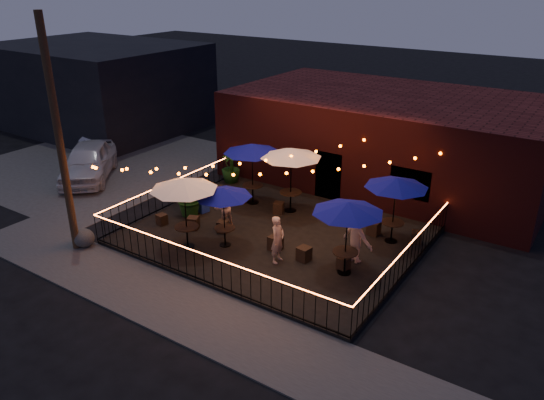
# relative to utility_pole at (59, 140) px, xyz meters

# --- Properties ---
(ground) EXTENTS (110.00, 110.00, 0.00)m
(ground) POSITION_rel_utility_pole_xyz_m (5.40, 2.60, -4.00)
(ground) COLOR black
(ground) RESTS_ON ground
(patio) EXTENTS (10.00, 8.00, 0.15)m
(patio) POSITION_rel_utility_pole_xyz_m (5.40, 4.60, -3.92)
(patio) COLOR black
(patio) RESTS_ON ground
(sidewalk) EXTENTS (18.00, 2.50, 0.05)m
(sidewalk) POSITION_rel_utility_pole_xyz_m (5.40, -0.65, -3.98)
(sidewalk) COLOR #44413F
(sidewalk) RESTS_ON ground
(parking_lot) EXTENTS (11.00, 12.00, 0.02)m
(parking_lot) POSITION_rel_utility_pole_xyz_m (-6.60, 6.60, -3.99)
(parking_lot) COLOR #44413F
(parking_lot) RESTS_ON ground
(brick_building) EXTENTS (14.00, 8.00, 4.00)m
(brick_building) POSITION_rel_utility_pole_xyz_m (6.40, 12.59, -2.00)
(brick_building) COLOR #3A0F10
(brick_building) RESTS_ON ground
(background_building) EXTENTS (12.00, 9.00, 5.00)m
(background_building) POSITION_rel_utility_pole_xyz_m (-12.60, 11.60, -1.50)
(background_building) COLOR black
(background_building) RESTS_ON ground
(utility_pole) EXTENTS (0.26, 0.26, 8.00)m
(utility_pole) POSITION_rel_utility_pole_xyz_m (0.00, 0.00, 0.00)
(utility_pole) COLOR #392C17
(utility_pole) RESTS_ON ground
(fence_front) EXTENTS (10.00, 0.04, 1.04)m
(fence_front) POSITION_rel_utility_pole_xyz_m (5.40, 0.60, -3.34)
(fence_front) COLOR black
(fence_front) RESTS_ON patio
(fence_left) EXTENTS (0.04, 8.00, 1.04)m
(fence_left) POSITION_rel_utility_pole_xyz_m (0.40, 4.60, -3.34)
(fence_left) COLOR black
(fence_left) RESTS_ON patio
(fence_right) EXTENTS (0.04, 8.00, 1.04)m
(fence_right) POSITION_rel_utility_pole_xyz_m (10.40, 4.60, -3.34)
(fence_right) COLOR black
(fence_right) RESTS_ON patio
(festoon_lights) EXTENTS (10.02, 8.72, 1.32)m
(festoon_lights) POSITION_rel_utility_pole_xyz_m (4.39, 4.30, -1.48)
(festoon_lights) COLOR #FD5300
(festoon_lights) RESTS_ON ground
(cafe_table_0) EXTENTS (2.58, 2.58, 2.54)m
(cafe_table_0) POSITION_rel_utility_pole_xyz_m (3.37, 2.09, -1.53)
(cafe_table_0) COLOR black
(cafe_table_0) RESTS_ON patio
(cafe_table_1) EXTENTS (2.45, 2.45, 2.57)m
(cafe_table_1) POSITION_rel_utility_pole_xyz_m (3.02, 6.49, -1.50)
(cafe_table_1) COLOR black
(cafe_table_1) RESTS_ON patio
(cafe_table_2) EXTENTS (2.37, 2.37, 2.19)m
(cafe_table_2) POSITION_rel_utility_pole_xyz_m (4.39, 2.91, -1.85)
(cafe_table_2) COLOR black
(cafe_table_2) RESTS_ON patio
(cafe_table_3) EXTENTS (2.53, 2.53, 2.65)m
(cafe_table_3) POSITION_rel_utility_pole_xyz_m (4.76, 6.67, -1.43)
(cafe_table_3) COLOR black
(cafe_table_3) RESTS_ON patio
(cafe_table_4) EXTENTS (2.33, 2.33, 2.48)m
(cafe_table_4) POSITION_rel_utility_pole_xyz_m (8.73, 3.57, -1.59)
(cafe_table_4) COLOR black
(cafe_table_4) RESTS_ON patio
(cafe_table_5) EXTENTS (2.65, 2.65, 2.44)m
(cafe_table_5) POSITION_rel_utility_pole_xyz_m (9.14, 6.45, -1.62)
(cafe_table_5) COLOR black
(cafe_table_5) RESTS_ON patio
(bistro_chair_0) EXTENTS (0.40, 0.40, 0.41)m
(bistro_chair_0) POSITION_rel_utility_pole_xyz_m (1.34, 2.89, -3.65)
(bistro_chair_0) COLOR black
(bistro_chair_0) RESTS_ON patio
(bistro_chair_1) EXTENTS (0.52, 0.52, 0.47)m
(bistro_chair_1) POSITION_rel_utility_pole_xyz_m (2.58, 3.27, -3.62)
(bistro_chair_1) COLOR black
(bistro_chair_1) RESTS_ON patio
(bistro_chair_2) EXTENTS (0.52, 0.52, 0.47)m
(bistro_chair_2) POSITION_rel_utility_pole_xyz_m (1.35, 6.20, -3.61)
(bistro_chair_2) COLOR black
(bistro_chair_2) RESTS_ON patio
(bistro_chair_3) EXTENTS (0.57, 0.57, 0.51)m
(bistro_chair_3) POSITION_rel_utility_pole_xyz_m (2.60, 6.30, -3.60)
(bistro_chair_3) COLOR black
(bistro_chair_3) RESTS_ON patio
(bistro_chair_4) EXTENTS (0.47, 0.47, 0.44)m
(bistro_chair_4) POSITION_rel_utility_pole_xyz_m (3.68, 3.67, -3.63)
(bistro_chair_4) COLOR black
(bistro_chair_4) RESTS_ON patio
(bistro_chair_5) EXTENTS (0.45, 0.45, 0.50)m
(bistro_chair_5) POSITION_rel_utility_pole_xyz_m (6.04, 3.64, -3.60)
(bistro_chair_5) COLOR black
(bistro_chair_5) RESTS_ON patio
(bistro_chair_6) EXTENTS (0.48, 0.48, 0.45)m
(bistro_chair_6) POSITION_rel_utility_pole_xyz_m (4.48, 6.23, -3.62)
(bistro_chair_6) COLOR black
(bistro_chair_6) RESTS_ON patio
(bistro_chair_7) EXTENTS (0.38, 0.38, 0.41)m
(bistro_chair_7) POSITION_rel_utility_pole_xyz_m (6.62, 6.97, -3.65)
(bistro_chair_7) COLOR black
(bistro_chair_7) RESTS_ON patio
(bistro_chair_8) EXTENTS (0.46, 0.46, 0.48)m
(bistro_chair_8) POSITION_rel_utility_pole_xyz_m (7.24, 3.54, -3.61)
(bistro_chair_8) COLOR black
(bistro_chair_8) RESTS_ON patio
(bistro_chair_9) EXTENTS (0.41, 0.41, 0.42)m
(bistro_chair_9) POSITION_rel_utility_pole_xyz_m (8.60, 3.76, -3.64)
(bistro_chair_9) COLOR black
(bistro_chair_9) RESTS_ON patio
(bistro_chair_10) EXTENTS (0.43, 0.43, 0.50)m
(bistro_chair_10) POSITION_rel_utility_pole_xyz_m (8.40, 6.60, -3.60)
(bistro_chair_10) COLOR black
(bistro_chair_10) RESTS_ON patio
(bistro_chair_11) EXTENTS (0.47, 0.47, 0.44)m
(bistro_chair_11) POSITION_rel_utility_pole_xyz_m (9.94, 6.83, -3.63)
(bistro_chair_11) COLOR black
(bistro_chair_11) RESTS_ON patio
(patron_a) EXTENTS (0.41, 0.61, 1.63)m
(patron_a) POSITION_rel_utility_pole_xyz_m (6.55, 2.99, -3.04)
(patron_a) COLOR tan
(patron_a) RESTS_ON patio
(patron_b) EXTENTS (0.79, 0.89, 1.52)m
(patron_b) POSITION_rel_utility_pole_xyz_m (3.40, 4.10, -3.09)
(patron_b) COLOR #DAA78F
(patron_b) RESTS_ON patio
(patron_c) EXTENTS (1.31, 0.95, 1.82)m
(patron_c) POSITION_rel_utility_pole_xyz_m (8.71, 4.46, -2.94)
(patron_c) COLOR tan
(patron_c) RESTS_ON patio
(potted_shrub_a) EXTENTS (1.39, 1.22, 1.48)m
(potted_shrub_a) POSITION_rel_utility_pole_xyz_m (1.74, 4.12, -3.11)
(potted_shrub_a) COLOR #103B0C
(potted_shrub_a) RESTS_ON patio
(potted_shrub_b) EXTENTS (0.83, 0.71, 1.35)m
(potted_shrub_b) POSITION_rel_utility_pole_xyz_m (1.12, 4.65, -3.17)
(potted_shrub_b) COLOR #124110
(potted_shrub_b) RESTS_ON patio
(potted_shrub_c) EXTENTS (0.98, 0.98, 1.51)m
(potted_shrub_c) POSITION_rel_utility_pole_xyz_m (0.80, 7.87, -3.10)
(potted_shrub_c) COLOR #103411
(potted_shrub_c) RESTS_ON patio
(cooler) EXTENTS (0.67, 0.54, 0.79)m
(cooler) POSITION_rel_utility_pole_xyz_m (1.79, 4.67, -3.45)
(cooler) COLOR #1E3DC0
(cooler) RESTS_ON patio
(boulder) EXTENTS (1.05, 0.96, 0.69)m
(boulder) POSITION_rel_utility_pole_xyz_m (0.09, 0.25, -3.66)
(boulder) COLOR #403F3B
(boulder) RESTS_ON ground
(car_white) EXTENTS (4.60, 5.08, 1.67)m
(car_white) POSITION_rel_utility_pole_xyz_m (-5.30, 4.84, -3.16)
(car_white) COLOR white
(car_white) RESTS_ON ground
(car_silver) EXTENTS (2.69, 4.73, 1.47)m
(car_silver) POSITION_rel_utility_pole_xyz_m (-8.32, 8.97, -3.26)
(car_silver) COLOR #A2A3A9
(car_silver) RESTS_ON ground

